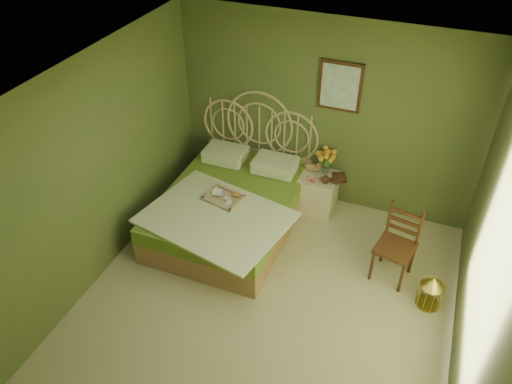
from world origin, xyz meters
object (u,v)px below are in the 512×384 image
at_px(nightstand, 319,187).
at_px(chair, 397,239).
at_px(birdcage, 431,292).
at_px(bed, 231,205).

relative_size(nightstand, chair, 1.02).
bearing_deg(chair, birdcage, -25.95).
bearing_deg(birdcage, chair, 142.83).
bearing_deg(chair, nightstand, 154.52).
xyz_separation_m(bed, chair, (2.14, -0.10, 0.20)).
distance_m(nightstand, chair, 1.47).
relative_size(chair, birdcage, 2.32).
relative_size(bed, birdcage, 5.84).
bearing_deg(bed, birdcage, -9.93).
xyz_separation_m(chair, birdcage, (0.47, -0.36, -0.33)).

